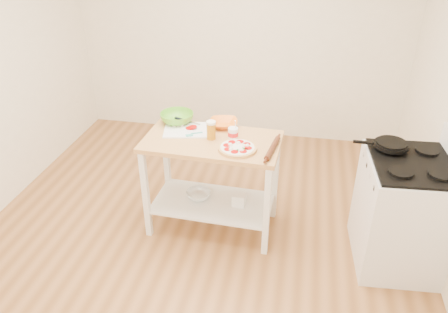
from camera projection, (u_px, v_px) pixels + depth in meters
name	position (u px, v px, depth m)	size (l,w,h in m)	color
room_shell	(191.00, 101.00, 3.22)	(4.04, 4.54, 2.74)	#A46C3C
prep_island	(212.00, 165.00, 3.78)	(1.17, 0.67, 0.90)	tan
gas_stove	(402.00, 212.00, 3.49)	(0.69, 0.79, 1.11)	white
skillet	(390.00, 145.00, 3.42)	(0.43, 0.27, 0.03)	black
pizza	(238.00, 148.00, 3.49)	(0.31, 0.31, 0.05)	#E5AF62
cutting_board	(187.00, 130.00, 3.80)	(0.45, 0.37, 0.04)	white
spatula	(193.00, 134.00, 3.71)	(0.13, 0.11, 0.01)	teal
knife	(184.00, 120.00, 3.95)	(0.26, 0.11, 0.01)	silver
orange_bowl	(224.00, 124.00, 3.86)	(0.24, 0.24, 0.06)	orange
green_bowl	(177.00, 118.00, 3.92)	(0.30, 0.30, 0.09)	#5DAF26
beer_pint	(211.00, 130.00, 3.63)	(0.08, 0.08, 0.16)	#B47411
yogurt_tub	(233.00, 134.00, 3.63)	(0.09, 0.09, 0.19)	white
rolling_pin	(272.00, 148.00, 3.48)	(0.04, 0.04, 0.37)	#572713
shelf_glass_bowl	(199.00, 195.00, 4.01)	(0.22, 0.22, 0.07)	silver
shelf_bin	(239.00, 199.00, 3.91)	(0.11, 0.11, 0.11)	white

